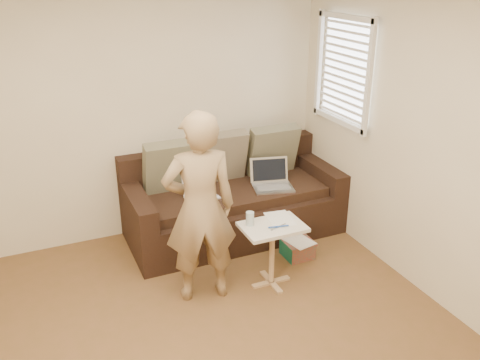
{
  "coord_description": "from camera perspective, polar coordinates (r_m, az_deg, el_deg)",
  "views": [
    {
      "loc": [
        -1.0,
        -2.66,
        2.67
      ],
      "look_at": [
        0.8,
        1.4,
        0.78
      ],
      "focal_mm": 38.35,
      "sensor_mm": 36.0,
      "label": 1
    }
  ],
  "objects": [
    {
      "name": "drinking_glass",
      "position": [
        4.39,
        1.12,
        -4.32
      ],
      "size": [
        0.07,
        0.07,
        0.12
      ],
      "primitive_type": null,
      "color": "silver",
      "rests_on": "side_table"
    },
    {
      "name": "striped_box",
      "position": [
        5.09,
        6.4,
        -7.53
      ],
      "size": [
        0.28,
        0.28,
        0.18
      ],
      "primitive_type": null,
      "color": "red",
      "rests_on": "ground"
    },
    {
      "name": "laptop_silver",
      "position": [
        5.29,
        3.71,
        -0.95
      ],
      "size": [
        0.46,
        0.38,
        0.27
      ],
      "primitive_type": null,
      "rotation": [
        0.0,
        0.0,
        -0.24
      ],
      "color": "#B7BABC",
      "rests_on": "sofa"
    },
    {
      "name": "pillow_mid",
      "position": [
        5.37,
        -2.2,
        2.56
      ],
      "size": [
        0.55,
        0.27,
        0.57
      ],
      "primitive_type": null,
      "rotation": [
        0.24,
        0.0,
        0.0
      ],
      "color": "#68614A",
      "rests_on": "sofa"
    },
    {
      "name": "pillow_right",
      "position": [
        5.58,
        3.64,
        3.34
      ],
      "size": [
        0.55,
        0.28,
        0.57
      ],
      "primitive_type": null,
      "rotation": [
        0.26,
        0.0,
        0.0
      ],
      "color": "#68654D",
      "rests_on": "sofa"
    },
    {
      "name": "laptop_white",
      "position": [
        5.08,
        -4.22,
        -2.03
      ],
      "size": [
        0.33,
        0.26,
        0.22
      ],
      "primitive_type": null,
      "rotation": [
        0.0,
        0.0,
        0.13
      ],
      "color": "white",
      "rests_on": "sofa"
    },
    {
      "name": "scissors",
      "position": [
        4.38,
        4.3,
        -5.21
      ],
      "size": [
        0.2,
        0.14,
        0.02
      ],
      "primitive_type": null,
      "rotation": [
        0.0,
        0.0,
        -0.27
      ],
      "color": "silver",
      "rests_on": "side_table"
    },
    {
      "name": "person",
      "position": [
        4.17,
        -4.48,
        -3.18
      ],
      "size": [
        0.66,
        0.5,
        1.66
      ],
      "primitive_type": "imported",
      "rotation": [
        0.0,
        0.0,
        2.99
      ],
      "color": "#978052",
      "rests_on": "ground"
    },
    {
      "name": "side_table",
      "position": [
        4.57,
        3.56,
        -8.31
      ],
      "size": [
        0.54,
        0.38,
        0.59
      ],
      "primitive_type": null,
      "color": "silver",
      "rests_on": "ground"
    },
    {
      "name": "pillow_left",
      "position": [
        5.16,
        -7.66,
        1.48
      ],
      "size": [
        0.55,
        0.29,
        0.57
      ],
      "primitive_type": null,
      "rotation": [
        0.28,
        0.0,
        0.0
      ],
      "color": "#68654D",
      "rests_on": "sofa"
    },
    {
      "name": "paper_on_table",
      "position": [
        4.53,
        4.46,
        -4.32
      ],
      "size": [
        0.25,
        0.33,
        0.0
      ],
      "primitive_type": null,
      "rotation": [
        0.0,
        0.0,
        -0.14
      ],
      "color": "white",
      "rests_on": "side_table"
    },
    {
      "name": "wall_back",
      "position": [
        5.19,
        -12.06,
        7.26
      ],
      "size": [
        4.0,
        0.0,
        4.0
      ],
      "primitive_type": "plane",
      "rotation": [
        1.57,
        0.0,
        0.0
      ],
      "color": "beige",
      "rests_on": "ground"
    },
    {
      "name": "window_blinds",
      "position": [
        5.19,
        11.49,
        11.84
      ],
      "size": [
        0.12,
        0.88,
        1.08
      ],
      "primitive_type": null,
      "color": "white",
      "rests_on": "wall_right"
    },
    {
      "name": "wall_right",
      "position": [
        4.23,
        23.17,
        2.27
      ],
      "size": [
        0.0,
        4.5,
        4.5
      ],
      "primitive_type": "plane",
      "rotation": [
        1.57,
        0.0,
        -1.57
      ],
      "color": "beige",
      "rests_on": "ground"
    },
    {
      "name": "sofa",
      "position": [
        5.32,
        -0.65,
        -1.9
      ],
      "size": [
        2.2,
        0.95,
        0.85
      ],
      "primitive_type": null,
      "color": "black",
      "rests_on": "ground"
    }
  ]
}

